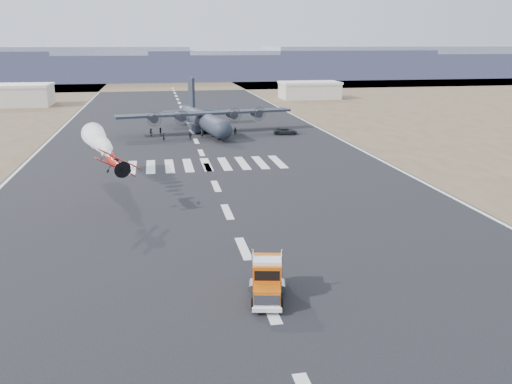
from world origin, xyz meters
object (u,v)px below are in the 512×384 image
object	(u,v)px
hangar_left	(11,95)
semi_truck	(267,278)
crew_e	(212,133)
crew_g	(202,133)
crew_c	(151,132)
transport_aircraft	(204,119)
crew_d	(190,135)
support_vehicle	(285,131)
aerobatic_biplane	(116,164)
crew_f	(161,131)
crew_b	(235,131)
crew_h	(225,129)
hangar_right	(310,90)
crew_a	(164,137)

from	to	relation	value
hangar_left	semi_truck	bearing A→B (deg)	-70.01
crew_e	crew_g	xyz separation A→B (m)	(-2.23, -0.28, 0.07)
semi_truck	crew_c	xyz separation A→B (m)	(-9.16, 78.61, -0.77)
transport_aircraft	crew_d	xyz separation A→B (m)	(-3.65, -9.63, -2.06)
support_vehicle	crew_d	size ratio (longest dim) A/B	3.03
aerobatic_biplane	crew_f	bearing A→B (deg)	72.01
aerobatic_biplane	support_vehicle	size ratio (longest dim) A/B	0.98
transport_aircraft	crew_f	xyz separation A→B (m)	(-9.61, -3.11, -2.09)
transport_aircraft	crew_b	distance (m)	8.70
aerobatic_biplane	crew_d	bearing A→B (deg)	64.30
crew_e	transport_aircraft	bearing A→B (deg)	-26.77
transport_aircraft	crew_d	size ratio (longest dim) A/B	22.92
crew_e	semi_truck	bearing A→B (deg)	141.74
crew_d	crew_h	size ratio (longest dim) A/B	0.93
hangar_left	crew_d	size ratio (longest dim) A/B	14.38
hangar_right	crew_b	xyz separation A→B (m)	(-37.03, -71.81, -2.19)
crew_a	crew_b	size ratio (longest dim) A/B	1.06
aerobatic_biplane	support_vehicle	bearing A→B (deg)	45.31
crew_g	hangar_right	bearing A→B (deg)	-86.50
aerobatic_biplane	crew_g	size ratio (longest dim) A/B	2.74
hangar_right	crew_a	size ratio (longest dim) A/B	11.86
crew_e	crew_c	bearing A→B (deg)	38.16
aerobatic_biplane	crew_b	xyz separation A→B (m)	(21.59, 51.90, -5.06)
crew_d	hangar_left	bearing A→B (deg)	-76.82
crew_d	crew_e	world-z (taller)	crew_e
crew_b	crew_d	size ratio (longest dim) A/B	0.96
crew_b	crew_e	distance (m)	5.48
crew_h	crew_f	bearing A→B (deg)	-52.30
crew_d	crew_e	size ratio (longest dim) A/B	0.99
hangar_left	crew_h	world-z (taller)	hangar_left
hangar_right	crew_f	world-z (taller)	hangar_right
crew_e	crew_h	xyz separation A→B (m)	(3.22, 4.02, 0.05)
semi_truck	crew_b	bearing A→B (deg)	95.11
support_vehicle	crew_a	world-z (taller)	crew_a
crew_d	semi_truck	bearing A→B (deg)	68.35
aerobatic_biplane	crew_h	size ratio (longest dim) A/B	2.78
crew_b	crew_e	bearing A→B (deg)	-145.42
hangar_left	crew_f	size ratio (longest dim) A/B	15.01
hangar_left	transport_aircraft	xyz separation A→B (m)	(54.65, -61.21, -0.50)
hangar_right	aerobatic_biplane	bearing A→B (deg)	-115.36
transport_aircraft	crew_b	world-z (taller)	transport_aircraft
crew_a	crew_e	distance (m)	10.72
support_vehicle	crew_f	xyz separation A→B (m)	(-26.67, 3.92, 0.10)
hangar_left	crew_e	distance (m)	88.47
crew_a	crew_h	xyz separation A→B (m)	(13.49, 7.12, 0.05)
semi_truck	crew_c	bearing A→B (deg)	108.30
support_vehicle	crew_e	world-z (taller)	crew_e
crew_h	transport_aircraft	bearing A→B (deg)	-88.99
semi_truck	crew_f	bearing A→B (deg)	106.80
aerobatic_biplane	crew_b	distance (m)	56.44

